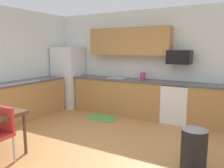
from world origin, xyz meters
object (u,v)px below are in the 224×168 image
refrigerator (68,77)px  oven_range (176,103)px  microwave (179,57)px  kettle (143,77)px  trash_bin (194,150)px

refrigerator → oven_range: 3.22m
oven_range → microwave: (0.00, 0.10, 1.07)m
oven_range → kettle: 1.05m
oven_range → kettle: kettle is taller
oven_range → kettle: bearing=176.7°
refrigerator → oven_range: size_ratio=1.94×
refrigerator → kettle: bearing=3.2°
oven_range → microwave: bearing=90.0°
oven_range → microwave: 1.07m
trash_bin → kettle: kettle is taller
oven_range → kettle: (-0.88, 0.05, 0.56)m
trash_bin → kettle: (-1.64, 2.15, 0.72)m
oven_range → refrigerator: bearing=-178.6°
microwave → refrigerator: bearing=-176.8°
refrigerator → kettle: size_ratio=8.81×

